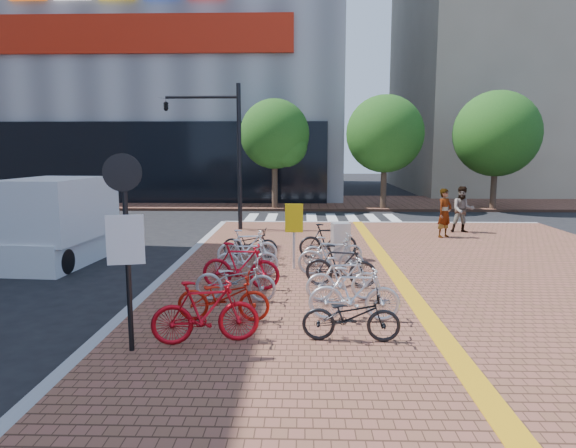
{
  "coord_description": "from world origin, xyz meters",
  "views": [
    {
      "loc": [
        -0.44,
        -10.86,
        3.41
      ],
      "look_at": [
        -0.86,
        3.45,
        1.3
      ],
      "focal_mm": 32.0,
      "sensor_mm": 36.0,
      "label": 1
    }
  ],
  "objects_px": {
    "bike_5": "(247,247)",
    "bike_11": "(331,257)",
    "bike_1": "(223,297)",
    "bike_7": "(351,316)",
    "bike_3": "(241,266)",
    "bike_2": "(235,280)",
    "bike_0": "(206,312)",
    "bike_13": "(328,241)",
    "bike_8": "(354,294)",
    "box_truck": "(63,222)",
    "yellow_sign": "(294,224)",
    "utility_box": "(340,242)",
    "bike_4": "(247,258)",
    "bike_12": "(333,250)",
    "pedestrian_b": "(463,210)",
    "notice_sign": "(125,229)",
    "bike_6": "(250,243)",
    "bike_9": "(343,279)",
    "traffic_light_pole": "(206,130)",
    "bike_10": "(341,266)",
    "pedestrian_a": "(445,213)"
  },
  "relations": [
    {
      "from": "bike_5",
      "to": "bike_11",
      "type": "height_order",
      "value": "bike_11"
    },
    {
      "from": "bike_1",
      "to": "bike_7",
      "type": "bearing_deg",
      "value": -111.33
    },
    {
      "from": "bike_1",
      "to": "bike_11",
      "type": "relative_size",
      "value": 1.03
    },
    {
      "from": "bike_3",
      "to": "bike_2",
      "type": "bearing_deg",
      "value": -173.55
    },
    {
      "from": "bike_0",
      "to": "bike_13",
      "type": "bearing_deg",
      "value": -30.65
    },
    {
      "from": "bike_8",
      "to": "box_truck",
      "type": "distance_m",
      "value": 9.98
    },
    {
      "from": "bike_0",
      "to": "yellow_sign",
      "type": "relative_size",
      "value": 1.01
    },
    {
      "from": "bike_0",
      "to": "utility_box",
      "type": "bearing_deg",
      "value": -33.92
    },
    {
      "from": "bike_11",
      "to": "bike_1",
      "type": "bearing_deg",
      "value": 154.55
    },
    {
      "from": "bike_0",
      "to": "utility_box",
      "type": "distance_m",
      "value": 7.18
    },
    {
      "from": "bike_4",
      "to": "bike_5",
      "type": "bearing_deg",
      "value": -0.8
    },
    {
      "from": "bike_0",
      "to": "bike_12",
      "type": "bearing_deg",
      "value": -34.24
    },
    {
      "from": "bike_4",
      "to": "box_truck",
      "type": "relative_size",
      "value": 0.36
    },
    {
      "from": "bike_3",
      "to": "bike_8",
      "type": "distance_m",
      "value": 3.25
    },
    {
      "from": "bike_1",
      "to": "bike_12",
      "type": "height_order",
      "value": "bike_1"
    },
    {
      "from": "bike_11",
      "to": "pedestrian_b",
      "type": "bearing_deg",
      "value": -30.71
    },
    {
      "from": "pedestrian_b",
      "to": "notice_sign",
      "type": "xyz_separation_m",
      "value": [
        -9.02,
        -12.18,
        1.11
      ]
    },
    {
      "from": "bike_5",
      "to": "utility_box",
      "type": "height_order",
      "value": "utility_box"
    },
    {
      "from": "bike_3",
      "to": "bike_1",
      "type": "bearing_deg",
      "value": -175.05
    },
    {
      "from": "bike_6",
      "to": "bike_9",
      "type": "relative_size",
      "value": 1.04
    },
    {
      "from": "bike_2",
      "to": "notice_sign",
      "type": "distance_m",
      "value": 3.5
    },
    {
      "from": "bike_5",
      "to": "bike_11",
      "type": "relative_size",
      "value": 0.99
    },
    {
      "from": "traffic_light_pole",
      "to": "box_truck",
      "type": "height_order",
      "value": "traffic_light_pole"
    },
    {
      "from": "bike_3",
      "to": "bike_12",
      "type": "relative_size",
      "value": 1.07
    },
    {
      "from": "bike_11",
      "to": "utility_box",
      "type": "relative_size",
      "value": 1.55
    },
    {
      "from": "bike_4",
      "to": "box_truck",
      "type": "height_order",
      "value": "box_truck"
    },
    {
      "from": "bike_6",
      "to": "pedestrian_b",
      "type": "relative_size",
      "value": 0.93
    },
    {
      "from": "bike_9",
      "to": "utility_box",
      "type": "xyz_separation_m",
      "value": [
        0.24,
        4.13,
        0.07
      ]
    },
    {
      "from": "bike_8",
      "to": "bike_10",
      "type": "height_order",
      "value": "bike_8"
    },
    {
      "from": "bike_6",
      "to": "bike_8",
      "type": "xyz_separation_m",
      "value": [
        2.58,
        -5.72,
        0.08
      ]
    },
    {
      "from": "bike_1",
      "to": "bike_13",
      "type": "xyz_separation_m",
      "value": [
        2.27,
        5.71,
        0.06
      ]
    },
    {
      "from": "bike_11",
      "to": "bike_2",
      "type": "bearing_deg",
      "value": 142.59
    },
    {
      "from": "bike_0",
      "to": "traffic_light_pole",
      "type": "bearing_deg",
      "value": -1.12
    },
    {
      "from": "bike_10",
      "to": "bike_6",
      "type": "bearing_deg",
      "value": 47.95
    },
    {
      "from": "bike_10",
      "to": "utility_box",
      "type": "height_order",
      "value": "utility_box"
    },
    {
      "from": "bike_8",
      "to": "bike_7",
      "type": "bearing_deg",
      "value": 173.39
    },
    {
      "from": "bike_3",
      "to": "bike_7",
      "type": "xyz_separation_m",
      "value": [
        2.27,
        -3.2,
        -0.11
      ]
    },
    {
      "from": "bike_6",
      "to": "bike_5",
      "type": "bearing_deg",
      "value": -170.22
    },
    {
      "from": "traffic_light_pole",
      "to": "bike_13",
      "type": "bearing_deg",
      "value": -49.96
    },
    {
      "from": "bike_0",
      "to": "bike_6",
      "type": "bearing_deg",
      "value": -11.76
    },
    {
      "from": "traffic_light_pole",
      "to": "pedestrian_a",
      "type": "bearing_deg",
      "value": -10.79
    },
    {
      "from": "box_truck",
      "to": "bike_6",
      "type": "bearing_deg",
      "value": 0.9
    },
    {
      "from": "bike_11",
      "to": "bike_13",
      "type": "height_order",
      "value": "bike_13"
    },
    {
      "from": "bike_5",
      "to": "pedestrian_b",
      "type": "bearing_deg",
      "value": -61.26
    },
    {
      "from": "bike_10",
      "to": "bike_12",
      "type": "distance_m",
      "value": 2.23
    },
    {
      "from": "bike_4",
      "to": "bike_11",
      "type": "bearing_deg",
      "value": -93.7
    },
    {
      "from": "bike_5",
      "to": "bike_12",
      "type": "height_order",
      "value": "bike_5"
    },
    {
      "from": "bike_5",
      "to": "bike_1",
      "type": "bearing_deg",
      "value": 172.06
    },
    {
      "from": "bike_7",
      "to": "bike_10",
      "type": "height_order",
      "value": "bike_10"
    },
    {
      "from": "bike_9",
      "to": "pedestrian_b",
      "type": "height_order",
      "value": "pedestrian_b"
    }
  ]
}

